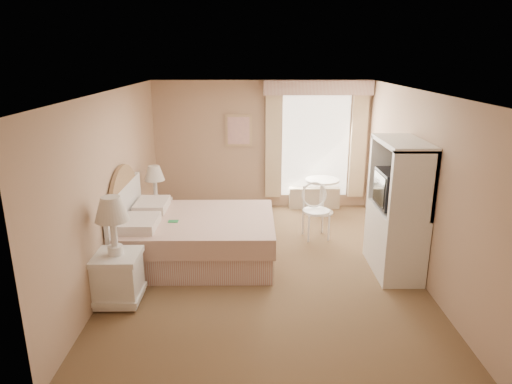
{
  "coord_description": "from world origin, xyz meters",
  "views": [
    {
      "loc": [
        -0.19,
        -6.07,
        2.96
      ],
      "look_at": [
        -0.14,
        0.3,
        1.03
      ],
      "focal_mm": 32.0,
      "sensor_mm": 36.0,
      "label": 1
    }
  ],
  "objects_px": {
    "nightstand_near": "(117,265)",
    "nightstand_far": "(156,208)",
    "cafe_chair": "(315,206)",
    "armoire": "(397,219)",
    "bed": "(190,236)",
    "round_table": "(322,191)"
  },
  "relations": [
    {
      "from": "nightstand_near",
      "to": "nightstand_far",
      "type": "height_order",
      "value": "nightstand_near"
    },
    {
      "from": "nightstand_far",
      "to": "cafe_chair",
      "type": "xyz_separation_m",
      "value": [
        2.7,
        -0.24,
        0.1
      ]
    },
    {
      "from": "nightstand_far",
      "to": "nightstand_near",
      "type": "bearing_deg",
      "value": -90.0
    },
    {
      "from": "cafe_chair",
      "to": "armoire",
      "type": "distance_m",
      "value": 1.61
    },
    {
      "from": "cafe_chair",
      "to": "armoire",
      "type": "height_order",
      "value": "armoire"
    },
    {
      "from": "bed",
      "to": "round_table",
      "type": "height_order",
      "value": "bed"
    },
    {
      "from": "armoire",
      "to": "cafe_chair",
      "type": "bearing_deg",
      "value": 126.62
    },
    {
      "from": "nightstand_far",
      "to": "round_table",
      "type": "height_order",
      "value": "nightstand_far"
    },
    {
      "from": "bed",
      "to": "nightstand_near",
      "type": "distance_m",
      "value": 1.44
    },
    {
      "from": "bed",
      "to": "armoire",
      "type": "bearing_deg",
      "value": -7.31
    },
    {
      "from": "bed",
      "to": "nightstand_far",
      "type": "relative_size",
      "value": 1.94
    },
    {
      "from": "nightstand_near",
      "to": "round_table",
      "type": "xyz_separation_m",
      "value": [
        2.99,
        3.31,
        -0.06
      ]
    },
    {
      "from": "bed",
      "to": "armoire",
      "type": "distance_m",
      "value": 2.98
    },
    {
      "from": "nightstand_far",
      "to": "armoire",
      "type": "height_order",
      "value": "armoire"
    },
    {
      "from": "bed",
      "to": "cafe_chair",
      "type": "relative_size",
      "value": 2.41
    },
    {
      "from": "bed",
      "to": "round_table",
      "type": "xyz_separation_m",
      "value": [
        2.26,
        2.08,
        0.08
      ]
    },
    {
      "from": "nightstand_far",
      "to": "round_table",
      "type": "relative_size",
      "value": 1.7
    },
    {
      "from": "round_table",
      "to": "cafe_chair",
      "type": "relative_size",
      "value": 0.73
    },
    {
      "from": "cafe_chair",
      "to": "round_table",
      "type": "bearing_deg",
      "value": 66.51
    },
    {
      "from": "cafe_chair",
      "to": "nightstand_far",
      "type": "bearing_deg",
      "value": 165.16
    },
    {
      "from": "bed",
      "to": "cafe_chair",
      "type": "xyz_separation_m",
      "value": [
        1.98,
        0.9,
        0.16
      ]
    },
    {
      "from": "nightstand_near",
      "to": "nightstand_far",
      "type": "bearing_deg",
      "value": 90.0
    }
  ]
}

